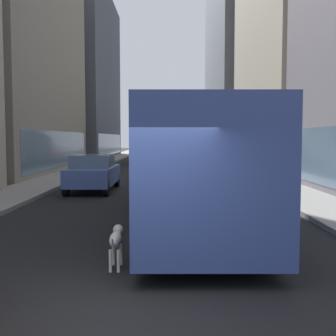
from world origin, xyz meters
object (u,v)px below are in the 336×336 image
box_truck (150,146)px  dalmatian_dog (117,239)px  car_black_suv (175,152)px  transit_bus (193,158)px  car_blue_hatchback (94,172)px  car_red_coupe (174,150)px  car_silver_sedan (179,161)px

box_truck → dalmatian_dog: box_truck is taller
car_black_suv → transit_bus: bearing=-90.0°
car_blue_hatchback → car_red_coupe: same height
car_blue_hatchback → car_red_coupe: 34.98m
transit_bus → car_black_suv: 33.48m
dalmatian_dog → box_truck: bearing=91.4°
car_silver_sedan → box_truck: size_ratio=0.61×
transit_bus → car_silver_sedan: 15.46m
transit_bus → dalmatian_dog: transit_bus is taller
car_black_suv → dalmatian_dog: (-1.64, -37.94, -0.31)m
car_black_suv → dalmatian_dog: car_black_suv is taller
car_blue_hatchback → car_silver_sedan: same height
car_silver_sedan → car_black_suv: bearing=90.0°
transit_bus → box_truck: size_ratio=1.54×
car_red_coupe → box_truck: size_ratio=0.56×
car_red_coupe → car_silver_sedan: same height
transit_bus → car_silver_sedan: transit_bus is taller
car_blue_hatchback → dalmatian_dog: size_ratio=4.49×
car_blue_hatchback → car_black_suv: (4.00, 26.90, 0.00)m
car_blue_hatchback → car_silver_sedan: (4.00, 8.87, 0.00)m
transit_bus → box_truck: (-2.40, 26.28, -0.11)m
transit_bus → car_red_coupe: (0.00, 41.32, -0.96)m
car_red_coupe → car_silver_sedan: (0.00, -25.88, 0.00)m
car_silver_sedan → box_truck: box_truck is taller
car_blue_hatchback → car_black_suv: size_ratio=0.93×
box_truck → dalmatian_dog: 30.79m
transit_bus → car_black_suv: size_ratio=2.48×
car_red_coupe → dalmatian_dog: bearing=-92.0°
car_red_coupe → car_silver_sedan: 25.88m
box_truck → dalmatian_dog: bearing=-88.6°
car_black_suv → dalmatian_dog: bearing=-92.5°
transit_bus → car_black_suv: transit_bus is taller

